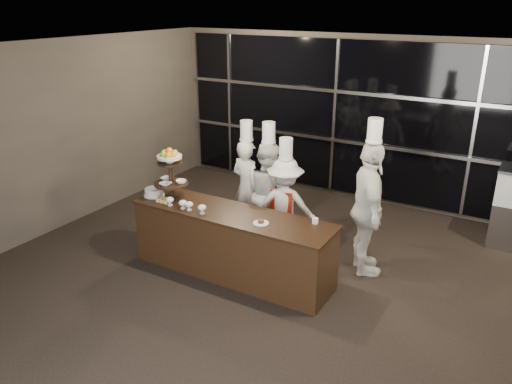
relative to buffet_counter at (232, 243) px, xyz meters
The scene contains 13 objects.
room 2.13m from the buffet_counter, 49.82° to the right, with size 10.00×10.00×10.00m.
window_wall 3.86m from the buffet_counter, 71.18° to the left, with size 8.60×0.10×2.80m.
buffet_counter is the anchor object (origin of this frame).
display_stand 1.33m from the buffet_counter, behind, with size 0.48×0.48×0.74m.
compotes 0.82m from the buffet_counter, 159.31° to the right, with size 0.65×0.11×0.12m.
layer_cake 1.39m from the buffet_counter, behind, with size 0.30×0.30×0.11m.
pastry_squares 1.13m from the buffet_counter, behind, with size 0.19×0.13×0.05m.
small_plate 0.70m from the buffet_counter, 11.18° to the right, with size 0.20×0.20×0.05m.
chef_cup 1.22m from the buffet_counter, 12.91° to the left, with size 0.08×0.08×0.07m, color white.
chef_a 1.37m from the buffet_counter, 112.68° to the left, with size 0.63×0.48×1.85m.
chef_b 1.19m from the buffet_counter, 93.93° to the left, with size 0.97×0.90×1.90m.
chef_c 1.04m from the buffet_counter, 72.52° to the left, with size 1.06×0.80×1.75m.
chef_d 1.88m from the buffet_counter, 32.74° to the left, with size 0.94×1.18×2.17m.
Camera 1 is at (2.14, -3.62, 3.56)m, focal length 35.00 mm.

